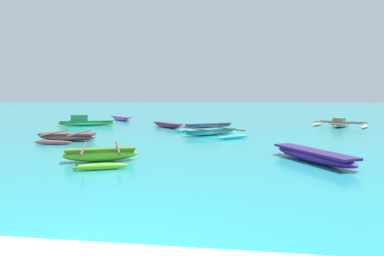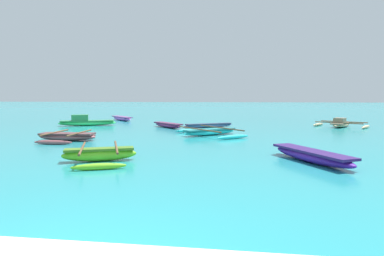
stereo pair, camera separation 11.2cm
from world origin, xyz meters
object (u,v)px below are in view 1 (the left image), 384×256
object	(u,v)px
moored_boat_0	(101,154)
moored_boat_4	(313,155)
moored_boat_1	(208,125)
moored_boat_5	(86,122)
moored_boat_3	(210,132)
moored_boat_8	(68,137)
moored_boat_6	(168,125)
moored_boat_2	(121,118)
moored_boat_7	(340,124)

from	to	relation	value
moored_boat_0	moored_boat_4	size ratio (longest dim) A/B	0.94
moored_boat_1	moored_boat_5	distance (m)	9.06
moored_boat_3	moored_boat_5	size ratio (longest dim) A/B	1.10
moored_boat_3	moored_boat_1	bearing A→B (deg)	55.38
moored_boat_8	moored_boat_4	bearing A→B (deg)	-23.11
moored_boat_3	moored_boat_0	bearing A→B (deg)	-150.79
moored_boat_0	moored_boat_8	bearing A→B (deg)	105.49
moored_boat_6	moored_boat_2	bearing A→B (deg)	177.55
moored_boat_1	moored_boat_3	world-z (taller)	moored_boat_3
moored_boat_0	moored_boat_2	size ratio (longest dim) A/B	1.14
moored_boat_1	moored_boat_5	bearing A→B (deg)	147.18
moored_boat_1	moored_boat_8	bearing A→B (deg)	-159.47
moored_boat_0	moored_boat_5	size ratio (longest dim) A/B	0.83
moored_boat_3	moored_boat_6	bearing A→B (deg)	87.41
moored_boat_7	moored_boat_8	size ratio (longest dim) A/B	1.28
moored_boat_0	moored_boat_5	xyz separation A→B (m)	(-6.57, 12.98, 0.06)
moored_boat_3	moored_boat_6	distance (m)	5.29
moored_boat_5	moored_boat_7	bearing A→B (deg)	-18.22
moored_boat_0	moored_boat_3	xyz separation A→B (m)	(2.98, 8.14, -0.04)
moored_boat_1	moored_boat_7	distance (m)	9.30
moored_boat_3	moored_boat_7	distance (m)	10.68
moored_boat_2	moored_boat_3	xyz separation A→B (m)	(8.78, -10.40, -0.01)
moored_boat_1	moored_boat_6	world-z (taller)	moored_boat_6
moored_boat_2	moored_boat_4	size ratio (longest dim) A/B	0.83
moored_boat_0	moored_boat_7	size ratio (longest dim) A/B	0.86
moored_boat_4	moored_boat_6	size ratio (longest dim) A/B	1.34
moored_boat_4	moored_boat_8	size ratio (longest dim) A/B	1.17
moored_boat_3	moored_boat_5	bearing A→B (deg)	112.41
moored_boat_1	moored_boat_0	bearing A→B (deg)	-132.42
moored_boat_4	moored_boat_5	distance (m)	18.19
moored_boat_3	moored_boat_4	world-z (taller)	moored_boat_3
moored_boat_0	moored_boat_8	xyz separation A→B (m)	(-3.71, 4.84, -0.03)
moored_boat_2	moored_boat_4	world-z (taller)	moored_boat_4
moored_boat_4	moored_boat_3	bearing A→B (deg)	-179.45
moored_boat_1	moored_boat_7	size ratio (longest dim) A/B	0.85
moored_boat_2	moored_boat_8	bearing A→B (deg)	-34.08
moored_boat_0	moored_boat_1	distance (m)	12.99
moored_boat_0	moored_boat_2	world-z (taller)	moored_boat_0
moored_boat_4	moored_boat_5	bearing A→B (deg)	-160.02
moored_boat_3	moored_boat_6	world-z (taller)	moored_boat_3
moored_boat_0	moored_boat_6	world-z (taller)	moored_boat_0
moored_boat_4	moored_boat_8	xyz separation A→B (m)	(-10.69, 4.01, -0.02)
moored_boat_1	moored_boat_8	world-z (taller)	moored_boat_8
moored_boat_7	moored_boat_8	xyz separation A→B (m)	(-15.36, -9.54, -0.02)
moored_boat_3	moored_boat_5	world-z (taller)	moored_boat_5
moored_boat_0	moored_boat_1	bearing A→B (deg)	56.94
moored_boat_1	moored_boat_4	distance (m)	12.74
moored_boat_1	moored_boat_8	distance (m)	10.05
moored_boat_2	moored_boat_7	world-z (taller)	moored_boat_7
moored_boat_4	moored_boat_6	distance (m)	13.58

